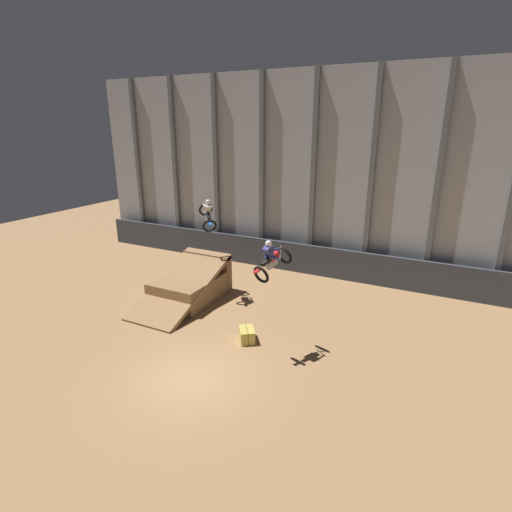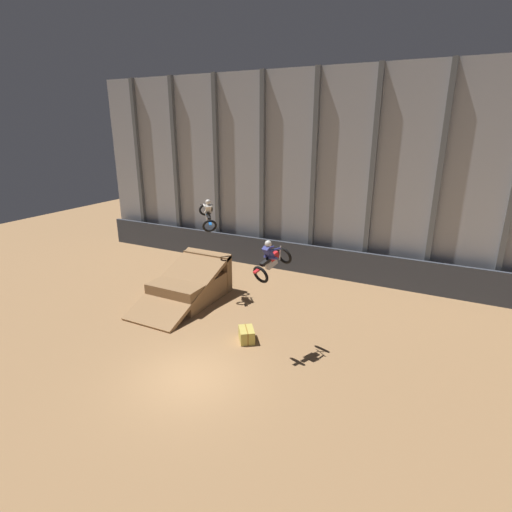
{
  "view_description": "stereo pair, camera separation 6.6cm",
  "coord_description": "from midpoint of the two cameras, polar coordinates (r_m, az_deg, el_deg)",
  "views": [
    {
      "loc": [
        7.75,
        -10.06,
        8.81
      ],
      "look_at": [
        -0.48,
        6.19,
        2.81
      ],
      "focal_mm": 28.0,
      "sensor_mm": 36.0,
      "label": 1
    },
    {
      "loc": [
        7.81,
        -10.03,
        8.81
      ],
      "look_at": [
        -0.48,
        6.19,
        2.81
      ],
      "focal_mm": 28.0,
      "sensor_mm": 36.0,
      "label": 2
    }
  ],
  "objects": [
    {
      "name": "rider_bike_right_air",
      "position": [
        15.12,
        2.33,
        -0.6
      ],
      "size": [
        1.18,
        1.9,
        1.64
      ],
      "rotation": [
        0.31,
        0.0,
        -0.3
      ],
      "color": "black"
    },
    {
      "name": "lower_barrier",
      "position": [
        24.8,
        7.34,
        -0.46
      ],
      "size": [
        31.36,
        0.2,
        1.85
      ],
      "color": "#383D47",
      "rests_on": "ground_plane"
    },
    {
      "name": "dirt_ramp",
      "position": [
        21.52,
        -9.1,
        -4.02
      ],
      "size": [
        2.88,
        5.56,
        2.23
      ],
      "color": "#966F48",
      "rests_on": "ground_plane"
    },
    {
      "name": "rider_bike_left_air",
      "position": [
        20.41,
        -6.8,
        5.96
      ],
      "size": [
        1.65,
        1.74,
        1.68
      ],
      "rotation": [
        0.41,
        0.0,
        0.72
      ],
      "color": "black"
    },
    {
      "name": "arena_back_wall",
      "position": [
        24.4,
        8.45,
        11.31
      ],
      "size": [
        32.0,
        0.4,
        11.9
      ],
      "color": "#A3A8B2",
      "rests_on": "ground_plane"
    },
    {
      "name": "hay_bale_trackside",
      "position": [
        17.37,
        -1.25,
        -11.18
      ],
      "size": [
        1.02,
        1.08,
        0.57
      ],
      "rotation": [
        0.0,
        0.0,
        2.2
      ],
      "color": "#CCB751",
      "rests_on": "ground_plane"
    },
    {
      "name": "ground_plane",
      "position": [
        15.46,
        -9.16,
        -16.77
      ],
      "size": [
        60.0,
        60.0,
        0.0
      ],
      "primitive_type": "plane",
      "color": "#9E754C"
    }
  ]
}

